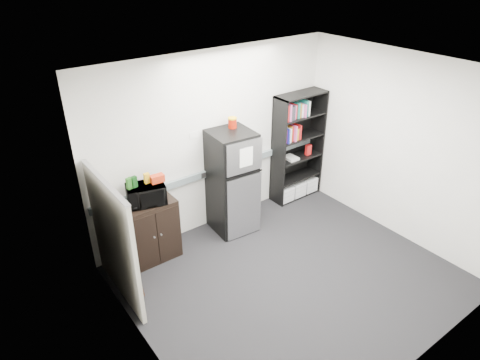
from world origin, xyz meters
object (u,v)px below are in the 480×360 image
(bookshelf, at_px, (298,148))
(cubicle_partition, at_px, (114,240))
(refrigerator, at_px, (232,182))
(microwave, at_px, (146,194))
(cabinet, at_px, (150,230))

(bookshelf, height_order, cubicle_partition, bookshelf)
(refrigerator, bearing_deg, cubicle_partition, -165.44)
(cubicle_partition, height_order, refrigerator, cubicle_partition)
(bookshelf, distance_m, cubicle_partition, 3.46)
(cubicle_partition, xyz_separation_m, microwave, (0.64, 0.40, 0.22))
(bookshelf, relative_size, microwave, 3.81)
(refrigerator, bearing_deg, bookshelf, 10.39)
(cabinet, distance_m, refrigerator, 1.38)
(cabinet, xyz_separation_m, refrigerator, (1.33, -0.08, 0.35))
(microwave, xyz_separation_m, refrigerator, (1.33, -0.06, -0.23))
(cubicle_partition, height_order, cabinet, cubicle_partition)
(cubicle_partition, height_order, microwave, cubicle_partition)
(bookshelf, xyz_separation_m, cabinet, (-2.79, -0.06, -0.46))
(microwave, bearing_deg, refrigerator, 11.75)
(bookshelf, bearing_deg, cabinet, -178.68)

